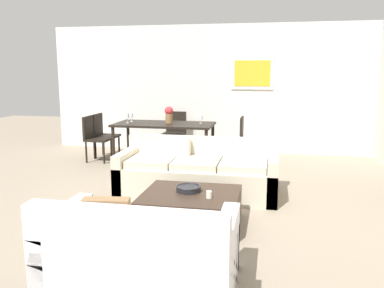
{
  "coord_description": "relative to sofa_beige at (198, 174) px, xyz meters",
  "views": [
    {
      "loc": [
        0.96,
        -5.13,
        1.74
      ],
      "look_at": [
        -0.1,
        0.2,
        0.75
      ],
      "focal_mm": 37.77,
      "sensor_mm": 36.0,
      "label": 1
    }
  ],
  "objects": [
    {
      "name": "sofa_beige",
      "position": [
        0.0,
        0.0,
        0.0
      ],
      "size": [
        2.22,
        0.9,
        0.78
      ],
      "color": "beige",
      "rests_on": "ground"
    },
    {
      "name": "ground_plane",
      "position": [
        0.05,
        -0.34,
        -0.29
      ],
      "size": [
        18.0,
        18.0,
        0.0
      ],
      "primitive_type": "plane",
      "color": "gray"
    },
    {
      "name": "dining_chair_left_far",
      "position": [
        -2.35,
        2.13,
        0.21
      ],
      "size": [
        0.44,
        0.44,
        0.88
      ],
      "color": "black",
      "rests_on": "ground"
    },
    {
      "name": "dining_chair_right_far",
      "position": [
        0.34,
        2.13,
        0.21
      ],
      "size": [
        0.44,
        0.44,
        0.88
      ],
      "color": "black",
      "rests_on": "ground"
    },
    {
      "name": "loveseat_white",
      "position": [
        -0.0,
        -2.55,
        0.0
      ],
      "size": [
        1.52,
        0.9,
        0.78
      ],
      "color": "white",
      "rests_on": "ground"
    },
    {
      "name": "dining_chair_head",
      "position": [
        -1.01,
        2.8,
        0.21
      ],
      "size": [
        0.44,
        0.44,
        0.88
      ],
      "color": "black",
      "rests_on": "ground"
    },
    {
      "name": "wine_glass_head",
      "position": [
        -1.01,
        2.33,
        0.57
      ],
      "size": [
        0.07,
        0.07,
        0.17
      ],
      "color": "silver",
      "rests_on": "dining_table"
    },
    {
      "name": "wine_glass_right_far",
      "position": [
        -0.31,
        2.04,
        0.57
      ],
      "size": [
        0.07,
        0.07,
        0.16
      ],
      "color": "silver",
      "rests_on": "dining_table"
    },
    {
      "name": "decorative_bowl",
      "position": [
        0.1,
        -1.12,
        0.12
      ],
      "size": [
        0.29,
        0.29,
        0.06
      ],
      "color": "black",
      "rests_on": "coffee_table"
    },
    {
      "name": "dining_chair_left_near",
      "position": [
        -2.35,
        1.72,
        0.21
      ],
      "size": [
        0.44,
        0.44,
        0.88
      ],
      "color": "black",
      "rests_on": "ground"
    },
    {
      "name": "dining_table",
      "position": [
        -1.01,
        1.93,
        0.39
      ],
      "size": [
        1.88,
        0.92,
        0.75
      ],
      "color": "black",
      "rests_on": "ground"
    },
    {
      "name": "coffee_table",
      "position": [
        0.14,
        -1.19,
        -0.1
      ],
      "size": [
        1.08,
        0.94,
        0.38
      ],
      "color": "#38281E",
      "rests_on": "ground"
    },
    {
      "name": "centerpiece_vase",
      "position": [
        -0.92,
        1.98,
        0.63
      ],
      "size": [
        0.16,
        0.16,
        0.32
      ],
      "color": "olive",
      "rests_on": "dining_table"
    },
    {
      "name": "wine_glass_left_near",
      "position": [
        -1.7,
        1.81,
        0.6
      ],
      "size": [
        0.07,
        0.07,
        0.19
      ],
      "color": "silver",
      "rests_on": "dining_table"
    },
    {
      "name": "candle_jar",
      "position": [
        0.37,
        -1.32,
        0.13
      ],
      "size": [
        0.06,
        0.06,
        0.08
      ],
      "primitive_type": "cylinder",
      "color": "silver",
      "rests_on": "coffee_table"
    },
    {
      "name": "wine_glass_left_far",
      "position": [
        -1.7,
        2.04,
        0.57
      ],
      "size": [
        0.07,
        0.07,
        0.17
      ],
      "color": "silver",
      "rests_on": "dining_table"
    },
    {
      "name": "back_wall_unit",
      "position": [
        0.35,
        3.19,
        1.06
      ],
      "size": [
        8.4,
        0.09,
        2.7
      ],
      "color": "silver",
      "rests_on": "ground"
    }
  ]
}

